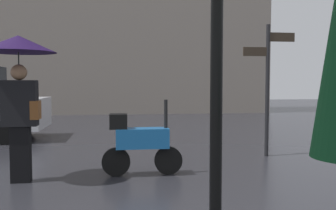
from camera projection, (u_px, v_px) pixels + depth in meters
The scene contains 3 objects.
pedestrian_with_umbrella at pixel (19, 67), 5.49m from camera, with size 1.11×1.11×2.21m.
parked_scooter at pixel (140, 142), 5.97m from camera, with size 1.31×0.32×1.23m.
street_signpost at pixel (268, 76), 7.49m from camera, with size 1.08×0.08×2.69m.
Camera 1 is at (-0.19, -2.73, 1.50)m, focal length 39.30 mm.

